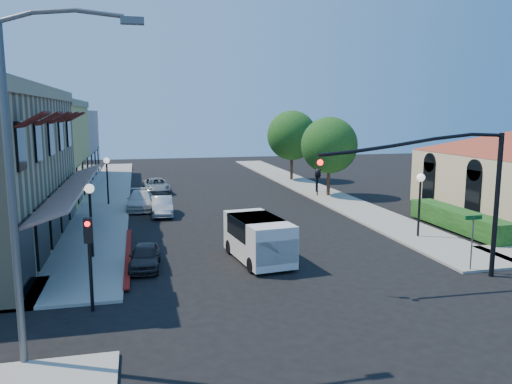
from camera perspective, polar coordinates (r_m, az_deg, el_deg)
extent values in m
plane|color=black|center=(18.31, 7.92, -12.83)|extent=(120.00, 120.00, 0.00)
cube|color=gray|center=(43.39, -16.50, -0.25)|extent=(3.50, 50.00, 0.12)
cube|color=gray|center=(45.86, 5.88, 0.57)|extent=(3.50, 50.00, 0.12)
cube|color=maroon|center=(24.75, -14.40, -7.18)|extent=(0.25, 10.00, 0.06)
cube|color=tan|center=(27.16, -23.04, 10.46)|extent=(0.50, 18.20, 0.60)
cube|color=#561416|center=(27.25, -20.25, 0.59)|extent=(1.75, 17.00, 0.67)
cube|color=#4F140F|center=(20.13, -24.10, 7.57)|extent=(1.02, 1.50, 0.60)
cube|color=#4F140F|center=(23.48, -22.59, 7.76)|extent=(1.02, 1.50, 0.60)
cube|color=#4F140F|center=(26.84, -21.46, 7.91)|extent=(1.02, 1.50, 0.60)
cube|color=#4F140F|center=(30.21, -20.58, 8.02)|extent=(1.02, 1.50, 0.60)
cube|color=#4F140F|center=(33.59, -19.87, 8.10)|extent=(1.02, 1.50, 0.60)
cube|color=black|center=(20.41, -24.84, -6.57)|extent=(0.12, 2.60, 2.60)
cube|color=black|center=(23.65, -23.25, -4.40)|extent=(0.12, 2.60, 2.60)
cube|color=black|center=(26.93, -22.05, -2.75)|extent=(0.12, 2.60, 2.60)
cube|color=black|center=(30.23, -21.11, -1.46)|extent=(0.12, 2.60, 2.60)
cube|color=black|center=(33.56, -20.36, -0.42)|extent=(0.12, 2.60, 2.60)
cube|color=tan|center=(42.90, -25.85, 4.15)|extent=(10.00, 12.00, 7.60)
cube|color=tan|center=(54.67, -23.18, 4.88)|extent=(10.00, 12.00, 7.00)
cube|color=black|center=(34.65, 23.55, 0.00)|extent=(0.12, 1.40, 2.80)
cube|color=black|center=(38.71, 19.13, 1.14)|extent=(0.12, 1.40, 2.80)
cube|color=#123E11|center=(31.38, 22.05, -4.13)|extent=(1.40, 8.00, 1.10)
cylinder|color=#392216|center=(41.10, 8.27, 0.93)|extent=(0.28, 0.28, 2.10)
sphere|color=#123E11|center=(40.78, 8.37, 5.31)|extent=(4.56, 4.56, 4.56)
cylinder|color=#392216|center=(50.44, 4.08, 2.60)|extent=(0.28, 0.28, 2.27)
sphere|color=#123E11|center=(50.17, 4.13, 6.47)|extent=(4.94, 4.94, 4.94)
cylinder|color=black|center=(22.76, 25.78, -1.47)|extent=(0.20, 0.20, 6.00)
cylinder|color=black|center=(20.21, 17.64, 5.23)|extent=(7.80, 0.14, 0.14)
imported|color=black|center=(18.59, 7.14, 2.50)|extent=(0.20, 0.16, 1.00)
sphere|color=#FF0C0C|center=(18.39, 7.35, 3.37)|extent=(0.22, 0.22, 0.22)
cylinder|color=black|center=(18.17, -18.39, -8.39)|extent=(0.12, 0.12, 3.00)
cube|color=black|center=(17.66, -18.65, -4.19)|extent=(0.28, 0.22, 0.85)
sphere|color=#FF0C0C|center=(17.49, -18.73, -3.48)|extent=(0.18, 0.18, 0.18)
cylinder|color=#595B5E|center=(14.34, -26.13, -1.11)|extent=(0.20, 0.20, 9.00)
cylinder|color=#595B5E|center=(14.11, -21.27, 18.46)|extent=(3.00, 0.12, 0.12)
cube|color=#595B5E|center=(13.99, -13.97, 18.47)|extent=(0.60, 0.25, 0.18)
cylinder|color=#595B5E|center=(23.34, 23.44, -5.46)|extent=(0.06, 0.06, 2.50)
cube|color=#0C591E|center=(23.10, 23.62, -2.69)|extent=(0.80, 0.04, 0.18)
cylinder|color=black|center=(24.45, -18.31, -3.69)|extent=(0.12, 0.12, 3.20)
sphere|color=white|center=(24.14, -18.51, 0.37)|extent=(0.44, 0.44, 0.44)
cylinder|color=black|center=(38.21, -16.60, 0.86)|extent=(0.12, 0.12, 3.20)
sphere|color=white|center=(38.01, -16.72, 3.47)|extent=(0.44, 0.44, 0.44)
cylinder|color=black|center=(28.50, 18.15, -1.91)|extent=(0.12, 0.12, 3.20)
sphere|color=white|center=(28.23, 18.32, 1.58)|extent=(0.44, 0.44, 0.44)
cylinder|color=black|center=(42.77, 6.93, 2.01)|extent=(0.12, 0.12, 3.20)
sphere|color=white|center=(42.59, 6.97, 4.35)|extent=(0.44, 0.44, 0.44)
cube|color=silver|center=(23.08, 0.27, -5.27)|extent=(2.51, 4.77, 1.87)
cube|color=silver|center=(21.34, 2.16, -6.76)|extent=(1.98, 0.85, 1.04)
cube|color=black|center=(21.53, 1.79, -5.19)|extent=(1.76, 0.32, 0.93)
cube|color=black|center=(23.26, 0.00, -3.97)|extent=(2.31, 2.92, 0.93)
cylinder|color=black|center=(21.59, -0.47, -8.35)|extent=(0.34, 0.71, 0.68)
cylinder|color=black|center=(24.42, -2.98, -6.29)|extent=(0.34, 0.71, 0.68)
cylinder|color=black|center=(22.23, 3.85, -7.85)|extent=(0.34, 0.71, 0.68)
cylinder|color=black|center=(24.98, 0.90, -5.92)|extent=(0.34, 0.71, 0.68)
imported|color=#232326|center=(22.67, -12.60, -7.18)|extent=(1.54, 3.30, 1.09)
imported|color=#AEAFB3|center=(33.90, -10.67, -1.59)|extent=(1.41, 3.83, 1.25)
imported|color=silver|center=(36.32, -13.08, -0.93)|extent=(2.07, 4.56, 1.29)
imported|color=gray|center=(43.50, -11.32, 0.72)|extent=(2.41, 4.61, 1.24)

